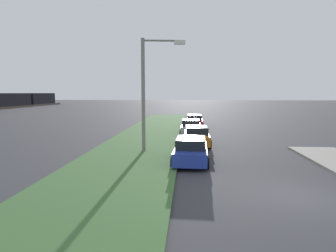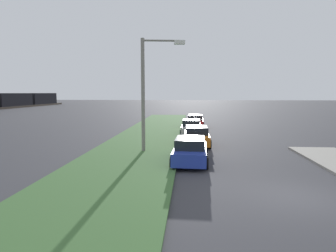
# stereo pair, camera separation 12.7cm
# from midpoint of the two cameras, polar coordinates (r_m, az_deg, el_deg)

# --- Properties ---
(ground) EXTENTS (300.00, 300.00, 0.00)m
(ground) POSITION_cam_midpoint_polar(r_m,az_deg,el_deg) (12.46, 24.11, -12.69)
(ground) COLOR #38383D
(grass_median) EXTENTS (60.00, 6.00, 0.12)m
(grass_median) POSITION_cam_midpoint_polar(r_m,az_deg,el_deg) (21.69, -5.72, -3.91)
(grass_median) COLOR #3D6633
(grass_median) RESTS_ON ground
(parked_car_blue) EXTENTS (4.38, 2.17, 1.47)m
(parked_car_blue) POSITION_cam_midpoint_polar(r_m,az_deg,el_deg) (16.57, 4.29, -4.85)
(parked_car_blue) COLOR #23389E
(parked_car_blue) RESTS_ON ground
(parked_car_orange) EXTENTS (4.31, 2.04, 1.47)m
(parked_car_orange) POSITION_cam_midpoint_polar(r_m,az_deg,el_deg) (22.16, 5.49, -1.97)
(parked_car_orange) COLOR orange
(parked_car_orange) RESTS_ON ground
(parked_car_silver) EXTENTS (4.34, 2.10, 1.47)m
(parked_car_silver) POSITION_cam_midpoint_polar(r_m,az_deg,el_deg) (27.72, 4.40, -0.25)
(parked_car_silver) COLOR #B2B5BA
(parked_car_silver) RESTS_ON ground
(parked_car_red) EXTENTS (4.35, 2.12, 1.47)m
(parked_car_red) POSITION_cam_midpoint_polar(r_m,az_deg,el_deg) (33.64, 5.17, 0.94)
(parked_car_red) COLOR red
(parked_car_red) RESTS_ON ground
(streetlight) EXTENTS (0.66, 2.87, 7.50)m
(streetlight) POSITION_cam_midpoint_polar(r_m,az_deg,el_deg) (19.26, -4.03, 7.73)
(streetlight) COLOR gray
(streetlight) RESTS_ON ground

